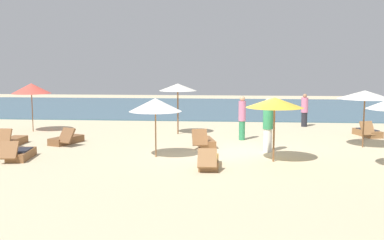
{
  "coord_description": "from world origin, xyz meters",
  "views": [
    {
      "loc": [
        -0.37,
        -16.22,
        3.2
      ],
      "look_at": [
        -1.84,
        0.75,
        1.1
      ],
      "focal_mm": 43.15,
      "sensor_mm": 36.0,
      "label": 1
    }
  ],
  "objects_px": {
    "umbrella_7": "(275,103)",
    "person_3": "(304,110)",
    "lounger_6": "(209,162)",
    "lounger_0": "(367,132)",
    "umbrella_4": "(155,105)",
    "person_0": "(268,125)",
    "umbrella_3": "(31,88)",
    "lounger_4": "(12,141)",
    "person_1": "(242,117)",
    "umbrella_6": "(178,87)",
    "umbrella_0": "(365,95)",
    "lounger_5": "(20,154)",
    "lounger_1": "(204,142)",
    "lounger_2": "(66,140)"
  },
  "relations": [
    {
      "from": "lounger_4",
      "to": "lounger_5",
      "type": "bearing_deg",
      "value": -58.56
    },
    {
      "from": "umbrella_0",
      "to": "person_3",
      "type": "bearing_deg",
      "value": 103.06
    },
    {
      "from": "lounger_0",
      "to": "person_1",
      "type": "relative_size",
      "value": 0.94
    },
    {
      "from": "umbrella_4",
      "to": "lounger_5",
      "type": "height_order",
      "value": "umbrella_4"
    },
    {
      "from": "umbrella_3",
      "to": "lounger_1",
      "type": "relative_size",
      "value": 1.32
    },
    {
      "from": "umbrella_7",
      "to": "person_1",
      "type": "distance_m",
      "value": 4.44
    },
    {
      "from": "umbrella_0",
      "to": "lounger_6",
      "type": "height_order",
      "value": "umbrella_0"
    },
    {
      "from": "lounger_6",
      "to": "umbrella_3",
      "type": "bearing_deg",
      "value": 141.57
    },
    {
      "from": "umbrella_7",
      "to": "lounger_4",
      "type": "height_order",
      "value": "umbrella_7"
    },
    {
      "from": "lounger_5",
      "to": "person_1",
      "type": "relative_size",
      "value": 0.94
    },
    {
      "from": "umbrella_7",
      "to": "lounger_1",
      "type": "relative_size",
      "value": 1.23
    },
    {
      "from": "umbrella_3",
      "to": "lounger_4",
      "type": "xyz_separation_m",
      "value": [
        0.78,
        -3.72,
        -1.86
      ]
    },
    {
      "from": "umbrella_4",
      "to": "person_3",
      "type": "distance_m",
      "value": 10.38
    },
    {
      "from": "umbrella_3",
      "to": "umbrella_6",
      "type": "relative_size",
      "value": 0.99
    },
    {
      "from": "umbrella_4",
      "to": "umbrella_6",
      "type": "height_order",
      "value": "umbrella_6"
    },
    {
      "from": "lounger_4",
      "to": "person_3",
      "type": "height_order",
      "value": "person_3"
    },
    {
      "from": "umbrella_4",
      "to": "lounger_2",
      "type": "distance_m",
      "value": 4.86
    },
    {
      "from": "person_0",
      "to": "person_3",
      "type": "bearing_deg",
      "value": 71.21
    },
    {
      "from": "umbrella_7",
      "to": "person_3",
      "type": "distance_m",
      "value": 9.01
    },
    {
      "from": "lounger_1",
      "to": "person_3",
      "type": "distance_m",
      "value": 7.67
    },
    {
      "from": "lounger_5",
      "to": "person_1",
      "type": "xyz_separation_m",
      "value": [
        7.5,
        4.57,
        0.78
      ]
    },
    {
      "from": "umbrella_4",
      "to": "lounger_4",
      "type": "xyz_separation_m",
      "value": [
        -6.0,
        1.72,
        -1.63
      ]
    },
    {
      "from": "umbrella_3",
      "to": "lounger_4",
      "type": "height_order",
      "value": "umbrella_3"
    },
    {
      "from": "umbrella_0",
      "to": "umbrella_4",
      "type": "height_order",
      "value": "umbrella_0"
    },
    {
      "from": "umbrella_0",
      "to": "lounger_1",
      "type": "bearing_deg",
      "value": -177.58
    },
    {
      "from": "person_3",
      "to": "person_1",
      "type": "bearing_deg",
      "value": -126.29
    },
    {
      "from": "lounger_1",
      "to": "lounger_6",
      "type": "height_order",
      "value": "lounger_1"
    },
    {
      "from": "umbrella_3",
      "to": "lounger_4",
      "type": "relative_size",
      "value": 1.39
    },
    {
      "from": "umbrella_4",
      "to": "lounger_6",
      "type": "bearing_deg",
      "value": -37.28
    },
    {
      "from": "umbrella_7",
      "to": "person_1",
      "type": "height_order",
      "value": "umbrella_7"
    },
    {
      "from": "lounger_5",
      "to": "lounger_1",
      "type": "bearing_deg",
      "value": 26.36
    },
    {
      "from": "lounger_1",
      "to": "lounger_5",
      "type": "relative_size",
      "value": 0.98
    },
    {
      "from": "person_3",
      "to": "lounger_0",
      "type": "bearing_deg",
      "value": -52.35
    },
    {
      "from": "umbrella_3",
      "to": "person_1",
      "type": "distance_m",
      "value": 9.99
    },
    {
      "from": "lounger_6",
      "to": "lounger_0",
      "type": "bearing_deg",
      "value": 45.17
    },
    {
      "from": "umbrella_0",
      "to": "umbrella_3",
      "type": "xyz_separation_m",
      "value": [
        -14.37,
        2.96,
        0.01
      ]
    },
    {
      "from": "person_1",
      "to": "lounger_5",
      "type": "bearing_deg",
      "value": -148.62
    },
    {
      "from": "umbrella_0",
      "to": "lounger_2",
      "type": "distance_m",
      "value": 11.73
    },
    {
      "from": "umbrella_6",
      "to": "lounger_0",
      "type": "relative_size",
      "value": 1.32
    },
    {
      "from": "umbrella_0",
      "to": "lounger_5",
      "type": "distance_m",
      "value": 12.64
    },
    {
      "from": "umbrella_4",
      "to": "person_0",
      "type": "xyz_separation_m",
      "value": [
        3.89,
        1.26,
        -0.81
      ]
    },
    {
      "from": "umbrella_4",
      "to": "person_3",
      "type": "height_order",
      "value": "umbrella_4"
    },
    {
      "from": "lounger_5",
      "to": "person_1",
      "type": "height_order",
      "value": "person_1"
    },
    {
      "from": "lounger_0",
      "to": "lounger_1",
      "type": "height_order",
      "value": "lounger_1"
    },
    {
      "from": "umbrella_6",
      "to": "lounger_0",
      "type": "xyz_separation_m",
      "value": [
        8.4,
        0.05,
        -1.94
      ]
    },
    {
      "from": "umbrella_3",
      "to": "lounger_6",
      "type": "bearing_deg",
      "value": -38.43
    },
    {
      "from": "lounger_4",
      "to": "lounger_6",
      "type": "distance_m",
      "value": 8.5
    },
    {
      "from": "umbrella_6",
      "to": "lounger_2",
      "type": "height_order",
      "value": "umbrella_6"
    },
    {
      "from": "umbrella_0",
      "to": "lounger_5",
      "type": "relative_size",
      "value": 1.25
    },
    {
      "from": "person_0",
      "to": "lounger_6",
      "type": "bearing_deg",
      "value": -126.48
    }
  ]
}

